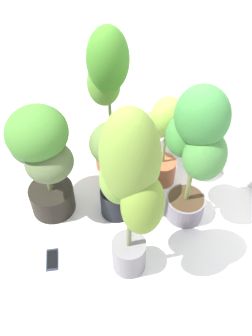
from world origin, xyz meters
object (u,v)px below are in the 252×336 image
potted_plant_front_right (131,187)px  potted_plant_center (114,162)px  potted_plant_back_left (108,93)px  potted_plant_back_right (196,148)px  potted_plant_back_center (164,136)px  cell_phone (52,259)px  potted_plant_front_left (42,154)px

potted_plant_front_right → potted_plant_center: 0.47m
potted_plant_back_left → potted_plant_back_right: (0.66, -0.05, -0.04)m
potted_plant_front_right → potted_plant_center: size_ratio=1.55×
potted_plant_back_center → potted_plant_back_left: 0.44m
potted_plant_front_right → potted_plant_back_left: potted_plant_front_right is taller
potted_plant_front_right → potted_plant_back_right: (0.04, 0.50, -0.10)m
potted_plant_back_center → potted_plant_back_right: 0.39m
potted_plant_back_center → potted_plant_back_right: bearing=-27.7°
potted_plant_center → cell_phone: (-0.05, -0.51, -0.44)m
potted_plant_center → cell_phone: potted_plant_center is taller
potted_plant_front_left → potted_plant_back_right: bearing=35.1°
potted_plant_front_right → cell_phone: potted_plant_front_right is taller
potted_plant_back_left → potted_plant_center: bearing=-45.1°
potted_plant_center → potted_plant_front_left: potted_plant_front_left is taller
potted_plant_back_center → potted_plant_center: potted_plant_center is taller
cell_phone → potted_plant_back_right: bearing=14.9°
potted_plant_back_left → potted_plant_front_left: size_ratio=1.33×
potted_plant_back_center → potted_plant_center: (-0.06, -0.41, 0.05)m
potted_plant_back_left → potted_plant_back_right: 0.66m
potted_plant_back_center → potted_plant_center: size_ratio=0.96×
potted_plant_back_left → cell_phone: potted_plant_back_left is taller
potted_plant_front_right → potted_plant_back_center: 0.77m
potted_plant_back_right → potted_plant_back_center: bearing=152.3°
potted_plant_back_left → cell_phone: size_ratio=6.83×
potted_plant_front_right → potted_plant_center: (-0.32, 0.25, -0.24)m
potted_plant_front_right → cell_phone: bearing=-144.9°
potted_plant_center → potted_plant_back_right: (0.36, 0.25, 0.14)m
potted_plant_front_right → potted_plant_back_right: potted_plant_front_right is taller
potted_plant_back_right → potted_plant_front_left: bearing=-144.9°
potted_plant_center → potted_plant_back_right: size_ratio=0.74×
potted_plant_back_center → potted_plant_front_left: size_ratio=0.87×
potted_plant_front_left → potted_plant_back_right: size_ratio=0.82×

